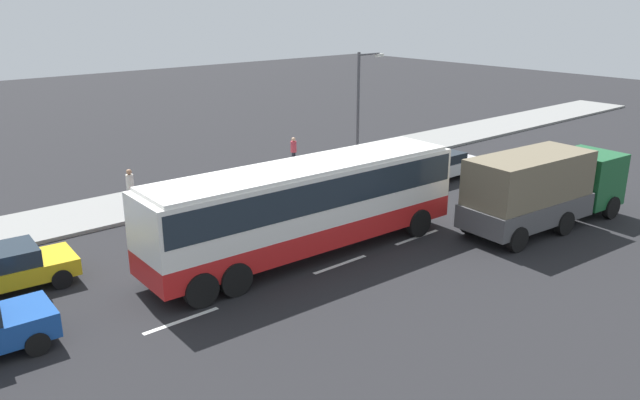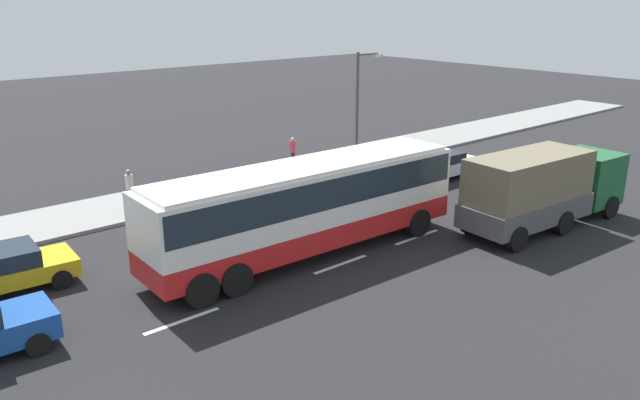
% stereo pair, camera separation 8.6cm
% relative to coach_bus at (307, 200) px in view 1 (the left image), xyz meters
% --- Properties ---
extents(ground_plane, '(120.00, 120.00, 0.00)m').
position_rel_coach_bus_xyz_m(ground_plane, '(0.72, 0.77, -2.10)').
color(ground_plane, black).
extents(sidewalk_curb, '(80.00, 4.00, 0.15)m').
position_rel_coach_bus_xyz_m(sidewalk_curb, '(0.72, 9.28, -2.03)').
color(sidewalk_curb, gray).
rests_on(sidewalk_curb, ground_plane).
extents(lane_centreline, '(25.02, 0.16, 0.01)m').
position_rel_coach_bus_xyz_m(lane_centreline, '(-6.51, -1.43, -2.10)').
color(lane_centreline, white).
rests_on(lane_centreline, ground_plane).
extents(coach_bus, '(12.33, 3.07, 3.38)m').
position_rel_coach_bus_xyz_m(coach_bus, '(0.00, 0.00, 0.00)').
color(coach_bus, red).
rests_on(coach_bus, ground_plane).
extents(cargo_truck, '(8.17, 3.05, 3.14)m').
position_rel_coach_bus_xyz_m(cargo_truck, '(9.08, -3.85, -0.41)').
color(cargo_truck, '#19592D').
rests_on(cargo_truck, ground_plane).
extents(car_silver_hatch, '(4.80, 1.99, 1.38)m').
position_rel_coach_bus_xyz_m(car_silver_hatch, '(11.41, 3.28, -1.36)').
color(car_silver_hatch, silver).
rests_on(car_silver_hatch, ground_plane).
extents(car_yellow_taxi, '(4.14, 2.21, 1.42)m').
position_rel_coach_bus_xyz_m(car_yellow_taxi, '(-9.08, 3.94, -1.35)').
color(car_yellow_taxi, gold).
rests_on(car_yellow_taxi, ground_plane).
extents(pedestrian_near_curb, '(0.32, 0.32, 1.60)m').
position_rel_coach_bus_xyz_m(pedestrian_near_curb, '(6.97, 9.71, -1.04)').
color(pedestrian_near_curb, black).
rests_on(pedestrian_near_curb, sidewalk_curb).
extents(pedestrian_at_crossing, '(0.32, 0.32, 1.76)m').
position_rel_coach_bus_xyz_m(pedestrian_at_crossing, '(-2.78, 8.65, -0.93)').
color(pedestrian_at_crossing, '#38334C').
rests_on(pedestrian_at_crossing, sidewalk_curb).
extents(street_lamp, '(1.83, 0.24, 6.03)m').
position_rel_coach_bus_xyz_m(street_lamp, '(10.15, 7.85, 1.57)').
color(street_lamp, '#47474C').
rests_on(street_lamp, sidewalk_curb).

